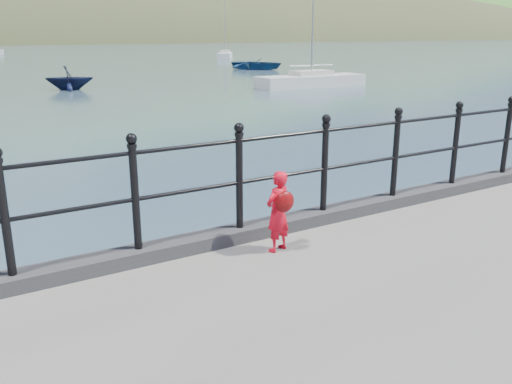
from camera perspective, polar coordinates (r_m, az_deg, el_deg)
ground at (r=6.54m, az=-7.00°, el=-13.75°), size 600.00×600.00×0.00m
kerb at (r=5.95m, az=-6.75°, el=-5.41°), size 60.00×0.30×0.15m
railing at (r=5.71m, az=-7.00°, el=1.59°), size 18.11×0.11×1.20m
far_shore at (r=249.29m, az=-22.37°, el=9.30°), size 830.00×200.00×156.00m
child at (r=5.76m, az=2.36°, el=-1.98°), size 0.37×0.33×0.89m
launch_blue at (r=50.85m, az=0.15°, el=13.34°), size 5.44×5.99×1.02m
launch_navy at (r=34.33m, az=-19.08°, el=11.29°), size 3.35×3.15×1.41m
sailboat_far at (r=74.06m, az=-3.29°, el=14.17°), size 4.57×5.94×8.60m
sailboat_near at (r=34.73m, az=5.82°, el=11.53°), size 7.23×2.21×9.72m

